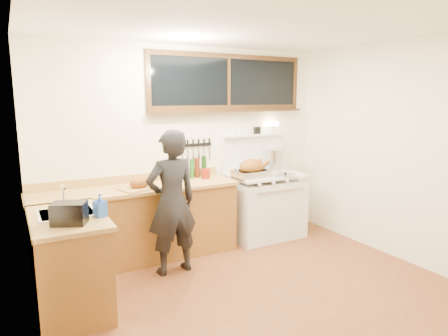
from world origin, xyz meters
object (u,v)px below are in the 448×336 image
cutting_board (140,184)px  roast_turkey (252,170)px  man (172,202)px  vintage_stove (264,204)px

cutting_board → roast_turkey: bearing=-2.1°
man → roast_turkey: size_ratio=3.32×
vintage_stove → man: bearing=-162.5°
man → roast_turkey: bearing=15.8°
man → cutting_board: 0.50m
vintage_stove → man: 1.68m
man → roast_turkey: man is taller
man → cutting_board: bearing=118.9°
cutting_board → man: bearing=-61.1°
vintage_stove → cutting_board: 1.87m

